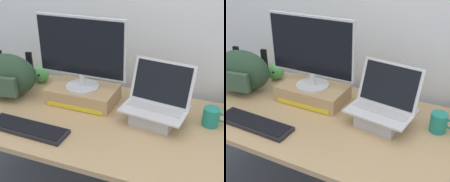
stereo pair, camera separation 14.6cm
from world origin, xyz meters
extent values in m
cube|color=tan|center=(0.00, 0.00, 0.70)|extent=(1.92, 0.83, 0.03)
cylinder|color=#B2B2B7|center=(-0.90, 0.35, 0.34)|extent=(0.05, 0.05, 0.69)
cube|color=tan|center=(-0.24, 0.14, 0.77)|extent=(0.41, 0.24, 0.10)
cube|color=yellow|center=(-0.24, 0.02, 0.74)|extent=(0.35, 0.00, 0.02)
cylinder|color=silver|center=(-0.24, 0.14, 0.82)|extent=(0.20, 0.20, 0.01)
cylinder|color=silver|center=(-0.24, 0.14, 0.87)|extent=(0.04, 0.04, 0.08)
cube|color=silver|center=(-0.24, 0.14, 1.07)|extent=(0.55, 0.02, 0.35)
cube|color=black|center=(-0.24, 0.13, 1.07)|extent=(0.52, 0.01, 0.33)
cube|color=#ADADB2|center=(0.22, 0.07, 0.76)|extent=(0.24, 0.23, 0.08)
cube|color=silver|center=(0.22, 0.07, 0.80)|extent=(0.37, 0.29, 0.01)
cube|color=#B7B7BC|center=(0.22, 0.09, 0.81)|extent=(0.31, 0.17, 0.00)
cube|color=silver|center=(0.23, 0.15, 0.92)|extent=(0.35, 0.13, 0.23)
cube|color=black|center=(0.23, 0.14, 0.92)|extent=(0.31, 0.12, 0.20)
cube|color=black|center=(-0.38, -0.25, 0.73)|extent=(0.45, 0.14, 0.02)
cube|color=black|center=(-0.38, -0.25, 0.74)|extent=(0.42, 0.12, 0.00)
ellipsoid|color=#28422D|center=(-0.73, 0.06, 0.85)|extent=(0.41, 0.27, 0.27)
cube|color=black|center=(-0.85, 0.15, 0.87)|extent=(0.04, 0.03, 0.20)
cube|color=black|center=(-0.64, 0.19, 0.87)|extent=(0.04, 0.03, 0.20)
cylinder|color=#1E7F70|center=(0.51, 0.14, 0.77)|extent=(0.09, 0.09, 0.10)
torus|color=#1E7F70|center=(0.57, 0.14, 0.77)|extent=(0.06, 0.01, 0.06)
sphere|color=#56B256|center=(-0.64, 0.29, 0.78)|extent=(0.12, 0.12, 0.12)
sphere|color=black|center=(-0.66, 0.24, 0.79)|extent=(0.02, 0.02, 0.02)
sphere|color=black|center=(-0.62, 0.24, 0.79)|extent=(0.02, 0.02, 0.02)
camera|label=1|loc=(0.50, -1.30, 1.61)|focal=47.72mm
camera|label=2|loc=(0.63, -1.24, 1.61)|focal=47.72mm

